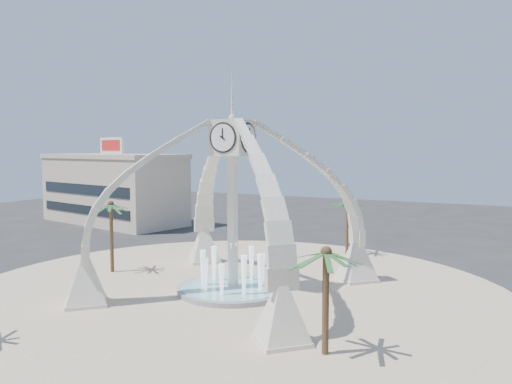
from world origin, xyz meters
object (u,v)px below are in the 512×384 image
at_px(palm_east, 326,254).
at_px(palm_north, 348,202).
at_px(clock_tower, 233,203).
at_px(palm_west, 111,205).
at_px(fountain, 233,288).

relative_size(palm_east, palm_north, 1.00).
distance_m(clock_tower, palm_north, 16.26).
bearing_deg(palm_west, clock_tower, -1.79).
relative_size(clock_tower, palm_north, 3.03).
bearing_deg(palm_east, fountain, 142.23).
height_order(fountain, palm_east, palm_east).
xyz_separation_m(clock_tower, palm_east, (9.62, -7.45, -1.35)).
xyz_separation_m(palm_east, palm_west, (-21.46, 7.82, 0.51)).
bearing_deg(clock_tower, palm_east, -37.77).
bearing_deg(palm_west, palm_east, -20.03).
xyz_separation_m(palm_east, palm_north, (-6.01, 23.25, 0.06)).
height_order(clock_tower, palm_west, clock_tower).
relative_size(palm_east, palm_west, 0.93).
bearing_deg(palm_north, clock_tower, -102.88).
bearing_deg(clock_tower, palm_west, 178.21).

